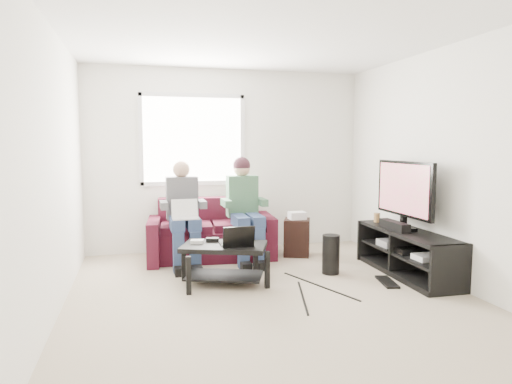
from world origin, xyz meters
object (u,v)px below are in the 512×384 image
sofa (211,236)px  tv (404,191)px  subwoofer (331,254)px  tv_stand (407,255)px  end_table (297,236)px  coffee_table (224,255)px

sofa → tv: (2.09, -1.32, 0.69)m
sofa → subwoofer: size_ratio=3.76×
sofa → tv_stand: bearing=-34.1°
tv → end_table: bearing=129.7°
tv_stand → end_table: bearing=127.4°
sofa → coffee_table: 1.24m
sofa → end_table: 1.18m
subwoofer → sofa: bearing=137.4°
tv_stand → sofa: bearing=145.9°
tv → tv_stand: bearing=-88.5°
tv → end_table: size_ratio=1.81×
tv_stand → subwoofer: (-0.85, 0.27, -0.00)m
sofa → tv_stand: 2.53m
coffee_table → tv: bearing=-2.1°
tv_stand → tv: 0.76m
tv → subwoofer: (-0.85, 0.17, -0.75)m
tv → subwoofer: size_ratio=2.36×
coffee_table → tv: size_ratio=0.94×
tv → subwoofer: tv is taller
coffee_table → tv_stand: bearing=-4.8°
sofa → tv: 2.57m
tv_stand → end_table: end_table is taller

